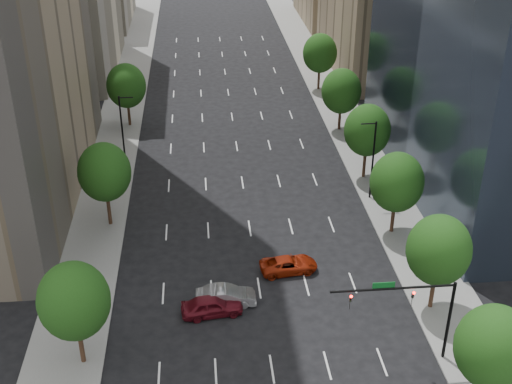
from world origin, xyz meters
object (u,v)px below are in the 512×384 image
object	(u,v)px
car_silver	(226,296)
car_red_far	(289,265)
car_maroon	(212,306)
traffic_signal	(418,305)

from	to	relation	value
car_silver	car_red_far	distance (m)	7.28
car_maroon	car_silver	world-z (taller)	car_maroon
traffic_signal	car_maroon	size ratio (longest dim) A/B	1.80
traffic_signal	car_silver	size ratio (longest dim) A/B	1.80
car_maroon	car_red_far	size ratio (longest dim) A/B	0.97
car_red_far	traffic_signal	bearing A→B (deg)	-155.35
traffic_signal	car_red_far	distance (m)	15.13
traffic_signal	car_maroon	bearing A→B (deg)	155.15
car_maroon	car_silver	xyz separation A→B (m)	(1.19, 1.20, -0.03)
car_maroon	car_red_far	xyz separation A→B (m)	(7.10, 5.46, -0.14)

